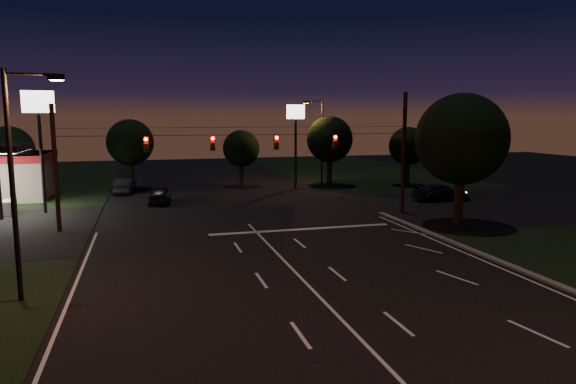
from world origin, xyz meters
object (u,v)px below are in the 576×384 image
object	(u,v)px
car_oncoming_b	(125,186)
car_oncoming_a	(159,194)
car_cross	(441,193)
utility_pole_right	(402,213)
tree_right_near	(460,140)

from	to	relation	value
car_oncoming_b	car_oncoming_a	bearing A→B (deg)	120.95
car_oncoming_a	car_oncoming_b	xyz separation A→B (m)	(-3.01, 6.87, -0.03)
car_oncoming_b	car_cross	xyz separation A→B (m)	(26.54, -12.04, -0.01)
utility_pole_right	tree_right_near	size ratio (longest dim) A/B	1.03
utility_pole_right	car_oncoming_b	bearing A→B (deg)	141.81
utility_pole_right	car_cross	world-z (taller)	utility_pole_right
utility_pole_right	car_cross	xyz separation A→B (m)	(5.96, 4.14, 0.72)
car_oncoming_b	utility_pole_right	bearing A→B (deg)	149.13
tree_right_near	car_cross	xyz separation A→B (m)	(4.43, 8.98, -4.95)
utility_pole_right	tree_right_near	distance (m)	7.61
tree_right_near	car_oncoming_b	xyz separation A→B (m)	(-22.10, 21.02, -4.95)
utility_pole_right	car_oncoming_a	bearing A→B (deg)	152.08
car_cross	tree_right_near	bearing A→B (deg)	156.30
tree_right_near	car_oncoming_b	bearing A→B (deg)	136.44
car_oncoming_b	car_cross	bearing A→B (deg)	162.91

